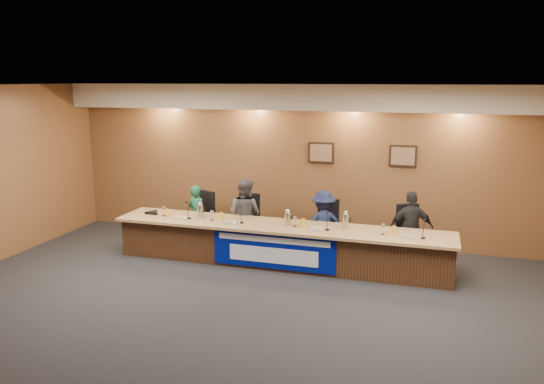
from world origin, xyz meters
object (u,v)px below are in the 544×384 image
Objects in this scene: office_chair_a at (200,221)px; dais_body at (280,246)px; banner at (273,251)px; office_chair_b at (247,225)px; office_chair_d at (411,239)px; carafe_mid at (288,219)px; panelist_c at (323,225)px; panelist_d at (411,229)px; speakerphone at (153,213)px; panelist_b at (245,215)px; panelist_a at (197,215)px; office_chair_c at (324,232)px; carafe_left at (200,212)px; carafe_right at (346,221)px.

dais_body is at bearing 4.69° from office_chair_a.
office_chair_b is (-0.88, 1.09, 0.10)m from banner.
carafe_mid is (-2.10, -0.71, 0.39)m from office_chair_d.
panelist_c reaches higher than dais_body.
panelist_d is 4.84m from speakerphone.
panelist_b reaches higher than dais_body.
panelist_d is 4.29× the size of speakerphone.
office_chair_d is at bearing -163.73° from panelist_b.
office_chair_a is (0.00, 0.10, -0.14)m from panelist_a.
panelist_d reaches higher than office_chair_d.
office_chair_c is 2.04× the size of carafe_mid.
office_chair_d is (2.26, 1.09, 0.10)m from banner.
speakerphone is at bearing 61.09° from panelist_a.
panelist_c is 0.94× the size of panelist_d.
office_chair_a is at bearing -70.20° from panelist_a.
panelist_b reaches higher than office_chair_b.
office_chair_a is (-4.15, 0.10, -0.21)m from panelist_d.
carafe_left is at bearing -178.43° from dais_body.
panelist_b is at bearing 19.09° from speakerphone.
carafe_right is at bearing -174.19° from office_chair_d.
panelist_a is (-1.89, 0.58, 0.27)m from dais_body.
panelist_d is at bearing 23.03° from office_chair_a.
panelist_c is 0.19m from office_chair_c.
panelist_c reaches higher than office_chair_d.
speakerphone is at bearing 170.77° from banner.
panelist_c reaches higher than carafe_mid.
dais_body is 2.73× the size of banner.
speakerphone is at bearing -10.64° from panelist_c.
panelist_a is 4.15m from panelist_d.
panelist_a is 2.60× the size of office_chair_d.
speakerphone is (-0.66, -0.68, 0.30)m from office_chair_a.
office_chair_b is 1.83m from speakerphone.
carafe_left is at bearing 139.74° from panelist_a.
panelist_a is at bearing -169.00° from office_chair_c.
panelist_a is 0.18m from office_chair_a.
panelist_d is at bearing 6.87° from speakerphone.
office_chair_b is at bearing 47.65° from carafe_left.
office_chair_b is 1.55m from office_chair_c.
carafe_right is at bearing 2.72° from dais_body.
speakerphone reaches higher than office_chair_a.
dais_body is 2.01m from office_chair_a.
carafe_right reaches higher than carafe_left.
panelist_b is 3.13m from panelist_d.
carafe_left reaches higher than dais_body.
office_chair_c is (0.67, 0.68, 0.13)m from dais_body.
panelist_a is 4.15m from office_chair_d.
dais_body is 1.29m from carafe_right.
panelist_d is 2.20m from carafe_mid.
office_chair_b is (1.01, 0.00, 0.00)m from office_chair_a.
office_chair_c is 0.96m from carafe_mid.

